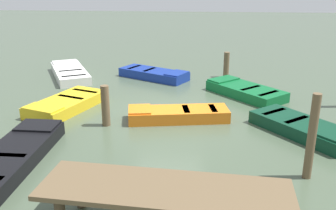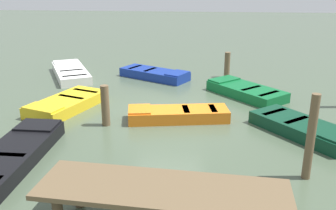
% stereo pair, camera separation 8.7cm
% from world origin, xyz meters
% --- Properties ---
extents(ground_plane, '(80.00, 80.00, 0.00)m').
position_xyz_m(ground_plane, '(0.00, 0.00, 0.00)').
color(ground_plane, '#475642').
extents(dock_segment, '(4.85, 1.76, 0.95)m').
position_xyz_m(dock_segment, '(-0.50, 6.41, 0.82)').
color(dock_segment, brown).
rests_on(dock_segment, ground_plane).
extents(rowboat_blue, '(3.53, 2.67, 0.46)m').
position_xyz_m(rowboat_blue, '(1.09, -4.87, 0.22)').
color(rowboat_blue, navy).
rests_on(rowboat_blue, ground_plane).
extents(rowboat_yellow, '(2.45, 3.46, 0.46)m').
position_xyz_m(rowboat_yellow, '(3.78, -0.22, 0.22)').
color(rowboat_yellow, gold).
rests_on(rowboat_yellow, ground_plane).
extents(rowboat_dark_green, '(3.11, 3.38, 0.46)m').
position_xyz_m(rowboat_dark_green, '(-4.35, 1.38, 0.22)').
color(rowboat_dark_green, '#0C3823').
rests_on(rowboat_dark_green, ground_plane).
extents(rowboat_white, '(3.02, 4.10, 0.46)m').
position_xyz_m(rowboat_white, '(5.23, -4.79, 0.22)').
color(rowboat_white, silver).
rests_on(rowboat_white, ground_plane).
extents(rowboat_green, '(3.24, 3.38, 0.46)m').
position_xyz_m(rowboat_green, '(-2.97, -2.47, 0.22)').
color(rowboat_green, '#0F602D').
rests_on(rowboat_green, ground_plane).
extents(rowboat_black, '(1.32, 4.08, 0.46)m').
position_xyz_m(rowboat_black, '(3.73, 3.99, 0.22)').
color(rowboat_black, black).
rests_on(rowboat_black, ground_plane).
extents(rowboat_orange, '(3.51, 1.60, 0.46)m').
position_xyz_m(rowboat_orange, '(-0.37, 0.53, 0.22)').
color(rowboat_orange, orange).
rests_on(rowboat_orange, ground_plane).
extents(mooring_piling_mid_right, '(0.21, 0.21, 2.16)m').
position_xyz_m(mooring_piling_mid_right, '(-3.77, 4.11, 1.08)').
color(mooring_piling_mid_right, brown).
rests_on(mooring_piling_mid_right, ground_plane).
extents(mooring_piling_far_right, '(0.27, 0.27, 1.36)m').
position_xyz_m(mooring_piling_far_right, '(1.94, 1.20, 0.68)').
color(mooring_piling_far_right, brown).
rests_on(mooring_piling_far_right, ground_plane).
extents(mooring_piling_mid_left, '(0.27, 0.27, 1.22)m').
position_xyz_m(mooring_piling_mid_left, '(-2.36, -5.40, 0.61)').
color(mooring_piling_mid_left, brown).
rests_on(mooring_piling_mid_left, ground_plane).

